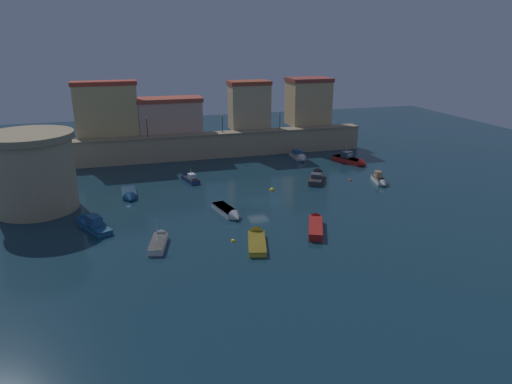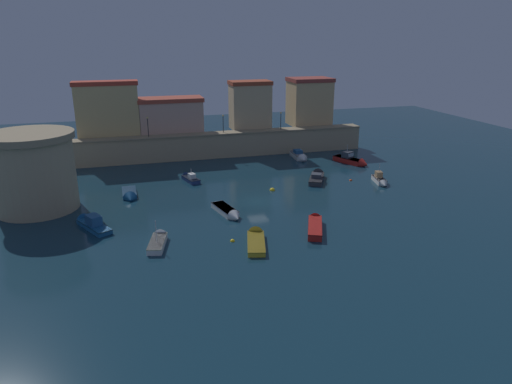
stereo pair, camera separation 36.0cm
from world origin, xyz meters
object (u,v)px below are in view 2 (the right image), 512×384
moored_boat_4 (90,223)px  mooring_buoy_2 (272,190)px  moored_boat_8 (189,178)px  mooring_buoy_1 (351,181)px  moored_boat_7 (352,160)px  moored_boat_10 (317,176)px  moored_boat_0 (315,224)px  moored_boat_6 (300,156)px  quay_lamp_2 (281,118)px  quay_lamp_1 (223,121)px  quay_lamp_0 (148,123)px  moored_boat_1 (130,195)px  mooring_buoy_0 (232,241)px  moored_boat_2 (256,238)px  fortress_tower (33,171)px  moored_boat_9 (159,240)px  moored_boat_5 (229,212)px  moored_boat_3 (380,180)px

moored_boat_4 → mooring_buoy_2: moored_boat_4 is taller
moored_boat_8 → mooring_buoy_1: moored_boat_8 is taller
moored_boat_7 → moored_boat_10: (-9.26, -6.66, -0.16)m
moored_boat_0 → moored_boat_4: moored_boat_4 is taller
moored_boat_6 → quay_lamp_2: bearing=-160.5°
quay_lamp_1 → moored_boat_0: quay_lamp_1 is taller
moored_boat_6 → mooring_buoy_1: bearing=13.9°
quay_lamp_0 → moored_boat_4: (-8.69, -27.64, -6.12)m
moored_boat_0 → quay_lamp_0: bearing=47.3°
moored_boat_1 → moored_boat_7: 37.55m
mooring_buoy_0 → mooring_buoy_1: 27.49m
quay_lamp_1 → quay_lamp_2: bearing=0.0°
moored_boat_10 → mooring_buoy_0: size_ratio=14.27×
quay_lamp_2 → moored_boat_1: 33.79m
moored_boat_1 → moored_boat_10: 27.57m
quay_lamp_2 → moored_boat_4: 42.96m
moored_boat_4 → mooring_buoy_1: size_ratio=15.72×
moored_boat_6 → moored_boat_10: size_ratio=0.84×
moored_boat_6 → moored_boat_10: bearing=-5.6°
quay_lamp_1 → moored_boat_6: (12.37, -5.58, -5.94)m
moored_boat_2 → mooring_buoy_0: size_ratio=14.29×
quay_lamp_0 → quay_lamp_1: 12.96m
mooring_buoy_1 → mooring_buoy_0: bearing=-143.5°
moored_boat_8 → fortress_tower: bearing=93.8°
quay_lamp_0 → moored_boat_0: bearing=-65.8°
mooring_buoy_2 → quay_lamp_1: bearing=96.5°
moored_boat_4 → moored_boat_8: size_ratio=1.39×
moored_boat_2 → moored_boat_9: 10.22m
moored_boat_0 → moored_boat_1: 25.99m
moored_boat_8 → quay_lamp_1: bearing=-47.8°
quay_lamp_0 → moored_boat_2: 38.14m
moored_boat_5 → mooring_buoy_0: size_ratio=12.97×
moored_boat_2 → moored_boat_10: (15.13, 19.02, 0.12)m
moored_boat_0 → moored_boat_7: (16.97, 24.16, 0.16)m
moored_boat_0 → moored_boat_5: moored_boat_5 is taller
moored_boat_0 → moored_boat_6: size_ratio=1.22×
fortress_tower → mooring_buoy_0: bearing=-37.7°
moored_boat_8 → moored_boat_3: bearing=-124.7°
quay_lamp_1 → moored_boat_6: bearing=-24.3°
fortress_tower → quay_lamp_0: bearing=52.5°
moored_boat_4 → moored_boat_5: bearing=-120.8°
moored_boat_2 → mooring_buoy_2: 17.19m
moored_boat_9 → moored_boat_10: 30.13m
fortress_tower → mooring_buoy_0: fortress_tower is taller
moored_boat_3 → mooring_buoy_2: 16.30m
moored_boat_8 → moored_boat_10: (18.73, -4.79, 0.03)m
fortress_tower → mooring_buoy_1: 43.52m
moored_boat_2 → quay_lamp_1: bearing=7.6°
quay_lamp_2 → moored_boat_3: (7.93, -22.23, -5.99)m
quay_lamp_1 → moored_boat_4: size_ratio=0.44×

